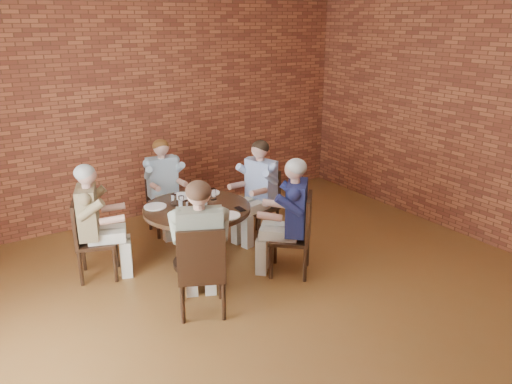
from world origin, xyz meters
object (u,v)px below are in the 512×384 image
chair_c (88,236)px  chair_e (298,232)px  chair_b (163,196)px  diner_c (95,222)px  diner_e (291,218)px  chair_d (202,269)px  smartphone (240,209)px  dining_table (198,224)px  chair_a (262,201)px  diner_b (164,187)px  diner_d (201,248)px  diner_a (258,191)px

chair_c → chair_e: size_ratio=0.98×
chair_b → diner_c: 1.45m
diner_e → chair_d: bearing=-36.0°
smartphone → dining_table: bearing=139.1°
chair_e → smartphone: bearing=-90.3°
diner_c → diner_e: bearing=-101.2°
dining_table → chair_e: size_ratio=1.30×
chair_b → chair_a: bearing=-38.3°
diner_b → smartphone: bearing=-74.7°
chair_b → chair_e: chair_e is taller
diner_b → diner_d: (-0.49, -2.06, 0.05)m
chair_d → smartphone: (0.84, 0.66, 0.23)m
diner_d → diner_a: bearing=-116.0°
chair_b → diner_e: bearing=-65.9°
chair_c → diner_d: bearing=-131.2°
chair_e → chair_a: bearing=-149.8°
chair_c → diner_c: diner_c is taller
chair_b → diner_c: diner_c is taller
diner_b → diner_d: bearing=-99.8°
chair_d → chair_e: size_ratio=1.01×
chair_d → diner_d: diner_d is taller
chair_b → chair_d: bearing=-99.9°
diner_a → chair_c: diner_a is taller
diner_a → chair_d: bearing=-64.4°
diner_b → diner_e: diner_e is taller
chair_e → diner_e: 0.19m
chair_a → chair_b: size_ratio=1.02×
chair_c → diner_e: 2.29m
diner_c → chair_c: bearing=90.0°
chair_d → chair_b: bearing=-78.9°
diner_e → smartphone: bearing=-90.4°
chair_e → diner_b: bearing=-115.2°
dining_table → diner_a: (1.03, 0.28, 0.14)m
dining_table → chair_a: 1.15m
dining_table → chair_e: chair_e is taller
chair_c → chair_e: chair_e is taller
diner_c → diner_e: (1.89, -1.11, 0.02)m
diner_b → diner_c: 1.39m
chair_c → chair_e: (2.04, -1.20, 0.01)m
diner_c → chair_b: bearing=-34.7°
diner_a → diner_e: 1.03m
chair_b → diner_b: 0.17m
chair_d → chair_e: bearing=-146.8°
diner_e → diner_c: bearing=-78.2°
diner_e → diner_b: bearing=-116.3°
chair_c → diner_d: 1.53m
chair_c → diner_d: size_ratio=0.67×
dining_table → chair_a: size_ratio=1.32×
chair_a → diner_b: (-1.04, 0.84, 0.14)m
chair_a → dining_table: bearing=-90.0°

